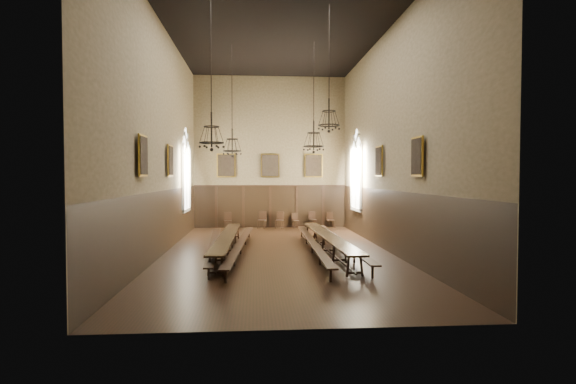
{
  "coord_description": "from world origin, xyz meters",
  "views": [
    {
      "loc": [
        -0.89,
        -17.8,
        3.05
      ],
      "look_at": [
        0.52,
        1.5,
        2.38
      ],
      "focal_mm": 28.0,
      "sensor_mm": 36.0,
      "label": 1
    }
  ],
  "objects": [
    {
      "name": "portrait_back_1",
      "position": [
        0.0,
        8.88,
        3.7
      ],
      "size": [
        1.1,
        0.12,
        1.4
      ],
      "color": "olive",
      "rests_on": "wall_back"
    },
    {
      "name": "wall_right",
      "position": [
        4.51,
        0.0,
        4.5
      ],
      "size": [
        0.02,
        18.0,
        9.0
      ],
      "primitive_type": "cube",
      "color": "#847251",
      "rests_on": "ground"
    },
    {
      "name": "wall_front",
      "position": [
        0.0,
        -9.01,
        4.5
      ],
      "size": [
        9.0,
        0.02,
        9.0
      ],
      "primitive_type": "cube",
      "color": "#847251",
      "rests_on": "ground"
    },
    {
      "name": "chandelier_back_left",
      "position": [
        -1.93,
        2.74,
        4.54
      ],
      "size": [
        0.83,
        0.83,
        4.94
      ],
      "color": "black",
      "rests_on": "ceiling"
    },
    {
      "name": "bench_right_outer",
      "position": [
        2.59,
        0.19,
        0.3
      ],
      "size": [
        0.36,
        10.63,
        0.48
      ],
      "rotation": [
        0.0,
        0.0,
        0.0
      ],
      "color": "black",
      "rests_on": "floor"
    },
    {
      "name": "table_right",
      "position": [
        1.99,
        -0.2,
        0.36
      ],
      "size": [
        0.96,
        9.35,
        0.73
      ],
      "rotation": [
        0.0,
        0.0,
        0.03
      ],
      "color": "black",
      "rests_on": "floor"
    },
    {
      "name": "window_right",
      "position": [
        4.43,
        5.5,
        3.4
      ],
      "size": [
        0.2,
        2.2,
        4.6
      ],
      "primitive_type": null,
      "color": "white",
      "rests_on": "wall_right"
    },
    {
      "name": "chandelier_front_left",
      "position": [
        -2.34,
        -2.67,
        4.51
      ],
      "size": [
        0.83,
        0.83,
        4.98
      ],
      "color": "black",
      "rests_on": "ceiling"
    },
    {
      "name": "chair_4",
      "position": [
        0.53,
        8.47,
        0.3
      ],
      "size": [
        0.55,
        0.56,
        0.98
      ],
      "rotation": [
        0.0,
        0.0,
        -0.34
      ],
      "color": "black",
      "rests_on": "floor"
    },
    {
      "name": "chair_3",
      "position": [
        -0.51,
        8.49,
        0.3
      ],
      "size": [
        0.56,
        0.56,
        1.0
      ],
      "rotation": [
        0.0,
        0.0,
        -0.31
      ],
      "color": "black",
      "rests_on": "floor"
    },
    {
      "name": "chair_7",
      "position": [
        3.6,
        8.59,
        0.28
      ],
      "size": [
        0.48,
        0.48,
        0.92
      ],
      "rotation": [
        0.0,
        0.0,
        0.21
      ],
      "color": "black",
      "rests_on": "floor"
    },
    {
      "name": "chair_1",
      "position": [
        -2.49,
        8.51,
        0.29
      ],
      "size": [
        0.44,
        0.44,
        0.95
      ],
      "rotation": [
        0.0,
        0.0,
        0.04
      ],
      "color": "black",
      "rests_on": "floor"
    },
    {
      "name": "table_left",
      "position": [
        -2.02,
        0.03,
        0.35
      ],
      "size": [
        0.81,
        9.06,
        0.71
      ],
      "rotation": [
        0.0,
        0.0,
        -0.02
      ],
      "color": "black",
      "rests_on": "floor"
    },
    {
      "name": "window_left",
      "position": [
        -4.43,
        5.5,
        3.4
      ],
      "size": [
        0.2,
        2.2,
        4.6
      ],
      "primitive_type": null,
      "color": "white",
      "rests_on": "wall_left"
    },
    {
      "name": "portrait_back_0",
      "position": [
        -2.6,
        8.88,
        3.7
      ],
      "size": [
        1.1,
        0.12,
        1.4
      ],
      "color": "olive",
      "rests_on": "wall_back"
    },
    {
      "name": "portrait_back_2",
      "position": [
        2.6,
        8.88,
        3.7
      ],
      "size": [
        1.1,
        0.12,
        1.4
      ],
      "color": "olive",
      "rests_on": "wall_back"
    },
    {
      "name": "bench_left_outer",
      "position": [
        -2.54,
        -0.05,
        0.28
      ],
      "size": [
        0.88,
        9.76,
        0.44
      ],
      "rotation": [
        0.0,
        0.0,
        0.06
      ],
      "color": "black",
      "rests_on": "floor"
    },
    {
      "name": "chair_6",
      "position": [
        2.5,
        8.55,
        0.29
      ],
      "size": [
        0.48,
        0.48,
        0.97
      ],
      "rotation": [
        0.0,
        0.0,
        0.13
      ],
      "color": "black",
      "rests_on": "floor"
    },
    {
      "name": "portrait_left_1",
      "position": [
        -4.38,
        -3.5,
        3.7
      ],
      "size": [
        0.12,
        1.0,
        1.3
      ],
      "color": "olive",
      "rests_on": "wall_left"
    },
    {
      "name": "wall_back",
      "position": [
        0.0,
        9.01,
        4.5
      ],
      "size": [
        9.0,
        0.02,
        9.0
      ],
      "primitive_type": "cube",
      "color": "#847251",
      "rests_on": "ground"
    },
    {
      "name": "portrait_right_0",
      "position": [
        4.38,
        1.0,
        3.7
      ],
      "size": [
        0.12,
        1.0,
        1.3
      ],
      "color": "olive",
      "rests_on": "wall_right"
    },
    {
      "name": "bench_right_inner",
      "position": [
        1.37,
        -0.17,
        0.3
      ],
      "size": [
        0.5,
        10.6,
        0.48
      ],
      "rotation": [
        0.0,
        0.0,
        -0.02
      ],
      "color": "black",
      "rests_on": "floor"
    },
    {
      "name": "wainscot_panelling",
      "position": [
        0.0,
        0.0,
        1.25
      ],
      "size": [
        9.0,
        18.0,
        2.5
      ],
      "primitive_type": null,
      "color": "black",
      "rests_on": "floor"
    },
    {
      "name": "portrait_right_1",
      "position": [
        4.38,
        -3.5,
        3.7
      ],
      "size": [
        0.12,
        1.0,
        1.3
      ],
      "color": "olive",
      "rests_on": "wall_right"
    },
    {
      "name": "wall_left",
      "position": [
        -4.51,
        0.0,
        4.5
      ],
      "size": [
        0.02,
        18.0,
        9.0
      ],
      "primitive_type": "cube",
      "color": "#847251",
      "rests_on": "ground"
    },
    {
      "name": "chandelier_back_right",
      "position": [
        1.71,
        2.05,
        4.68
      ],
      "size": [
        0.92,
        0.92,
        4.78
      ],
      "color": "black",
      "rests_on": "ceiling"
    },
    {
      "name": "portrait_left_0",
      "position": [
        -4.38,
        1.0,
        3.7
      ],
      "size": [
        0.12,
        1.0,
        1.3
      ],
      "color": "olive",
      "rests_on": "wall_left"
    },
    {
      "name": "bench_left_inner",
      "position": [
        -1.47,
        -0.17,
        0.3
      ],
      "size": [
        0.9,
        10.45,
        0.47
      ],
      "rotation": [
        0.0,
        0.0,
        -0.06
      ],
      "color": "black",
      "rests_on": "floor"
    },
    {
      "name": "chandelier_front_right",
      "position": [
        1.68,
        -2.25,
        5.15
      ],
      "size": [
        0.76,
        0.76,
        4.3
      ],
      "color": "black",
      "rests_on": "ceiling"
    },
    {
      "name": "chair_5",
      "position": [
        1.5,
        8.61,
        0.26
      ],
      "size": [
        0.44,
        0.44,
        0.87
      ],
      "rotation": [
        0.0,
        0.0,
        0.17
      ],
      "color": "black",
      "rests_on": "floor"
    },
    {
      "name": "floor",
      "position": [
        0.0,
        0.0,
        -0.01
      ],
      "size": [
        9.0,
        18.0,
        0.02
      ],
      "primitive_type": "cube",
      "color": "black",
      "rests_on": "ground"
    },
    {
      "name": "ceiling",
      "position": [
        0.0,
        0.0,
        9.01
      ],
      "size": [
        9.0,
        18.0,
        0.02
      ],
      "primitive_type": "cube",
      "color": "black",
      "rests_on": "ground"
    }
  ]
}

